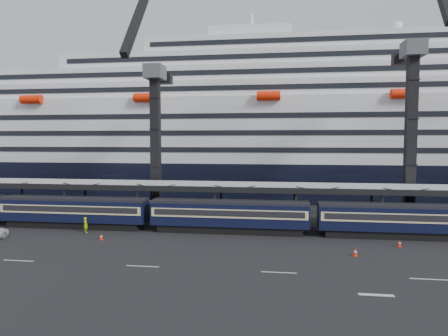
{
  "coord_description": "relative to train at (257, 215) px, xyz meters",
  "views": [
    {
      "loc": [
        -2.04,
        -37.4,
        11.2
      ],
      "look_at": [
        -8.65,
        10.0,
        7.85
      ],
      "focal_mm": 32.0,
      "sensor_mm": 36.0,
      "label": 1
    }
  ],
  "objects": [
    {
      "name": "canopy",
      "position": [
        4.65,
        4.0,
        3.05
      ],
      "size": [
        130.0,
        6.25,
        5.53
      ],
      "color": "#989BA0",
      "rests_on": "ground"
    },
    {
      "name": "traffic_cone_e",
      "position": [
        15.23,
        -3.91,
        -1.84
      ],
      "size": [
        0.36,
        0.36,
        0.73
      ],
      "color": "#FF2708",
      "rests_on": "ground"
    },
    {
      "name": "traffic_cone_c",
      "position": [
        -17.18,
        -5.57,
        -1.83
      ],
      "size": [
        0.37,
        0.37,
        0.74
      ],
      "color": "#FF2708",
      "rests_on": "ground"
    },
    {
      "name": "crane_dark_mid",
      "position": [
        19.65,
        7.59,
        11.16
      ],
      "size": [
        4.5,
        18.24,
        39.64
      ],
      "color": "#484B4F",
      "rests_on": "ground"
    },
    {
      "name": "worker",
      "position": [
        -20.61,
        -2.5,
        -1.26
      ],
      "size": [
        0.82,
        0.74,
        1.89
      ],
      "primitive_type": "imported",
      "rotation": [
        0.0,
        0.0,
        2.62
      ],
      "color": "#B1D80B",
      "rests_on": "ground"
    },
    {
      "name": "cruise_ship",
      "position": [
        3.57,
        35.99,
        10.14
      ],
      "size": [
        214.09,
        28.84,
        34.0
      ],
      "color": "black",
      "rests_on": "ground"
    },
    {
      "name": "crane_dark_near",
      "position": [
        -15.35,
        8.59,
        9.73
      ],
      "size": [
        4.5,
        17.75,
        35.08
      ],
      "color": "#484B4F",
      "rests_on": "ground"
    },
    {
      "name": "traffic_cone_d",
      "position": [
        9.96,
        -8.11,
        -1.79
      ],
      "size": [
        0.41,
        0.41,
        0.83
      ],
      "color": "#FF2708",
      "rests_on": "ground"
    },
    {
      "name": "ground",
      "position": [
        4.65,
        -10.0,
        -2.2
      ],
      "size": [
        260.0,
        260.0,
        0.0
      ],
      "primitive_type": "plane",
      "color": "black",
      "rests_on": "ground"
    },
    {
      "name": "train",
      "position": [
        0.0,
        0.0,
        0.0
      ],
      "size": [
        133.05,
        3.0,
        4.05
      ],
      "color": "black",
      "rests_on": "ground"
    },
    {
      "name": "lane_markings",
      "position": [
        12.8,
        -15.23,
        -2.19
      ],
      "size": [
        111.0,
        4.27,
        0.02
      ],
      "color": "beige",
      "rests_on": "ground"
    }
  ]
}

